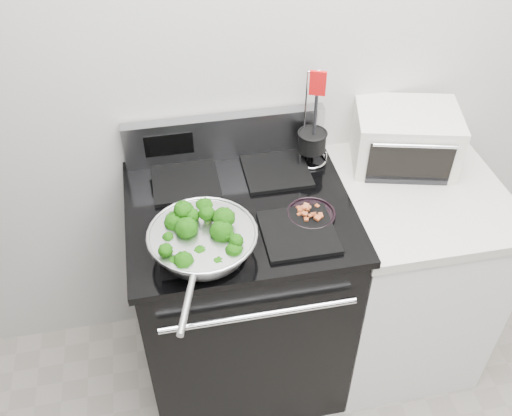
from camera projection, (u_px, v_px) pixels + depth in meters
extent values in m
cube|color=beige|center=(304.00, 49.00, 2.02)|extent=(4.00, 0.02, 2.70)
cube|color=black|center=(242.00, 297.00, 2.32)|extent=(0.76, 0.66, 0.92)
cube|color=black|center=(239.00, 210.00, 2.00)|extent=(0.79, 0.69, 0.03)
cube|color=#99999E|center=(225.00, 137.00, 2.15)|extent=(0.76, 0.05, 0.18)
cube|color=black|center=(196.00, 246.00, 1.84)|extent=(0.24, 0.24, 0.01)
cube|color=black|center=(299.00, 232.00, 1.88)|extent=(0.24, 0.24, 0.01)
cube|color=black|center=(186.00, 181.00, 2.09)|extent=(0.24, 0.24, 0.01)
cube|color=black|center=(276.00, 170.00, 2.13)|extent=(0.24, 0.24, 0.01)
cube|color=white|center=(400.00, 276.00, 2.43)|extent=(0.60, 0.66, 0.88)
cube|color=beige|center=(421.00, 194.00, 2.12)|extent=(0.62, 0.68, 0.04)
torus|color=silver|center=(202.00, 233.00, 1.77)|extent=(0.35, 0.35, 0.01)
cylinder|color=silver|center=(187.00, 304.00, 1.57)|extent=(0.08, 0.21, 0.02)
cylinder|color=black|center=(311.00, 214.00, 1.95)|extent=(0.17, 0.17, 0.01)
cylinder|color=black|center=(312.00, 141.00, 2.13)|extent=(0.11, 0.11, 0.07)
cylinder|color=black|center=(314.00, 121.00, 2.07)|extent=(0.02, 0.02, 0.23)
cube|color=red|center=(317.00, 81.00, 1.96)|extent=(0.06, 0.03, 0.09)
cube|color=silver|center=(405.00, 137.00, 2.17)|extent=(0.44, 0.37, 0.22)
cube|color=black|center=(420.00, 162.00, 2.07)|extent=(0.30, 0.08, 0.15)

